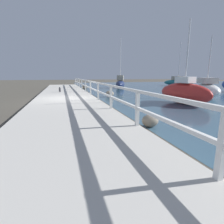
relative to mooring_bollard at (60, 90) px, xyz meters
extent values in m
plane|color=#4C473D|center=(0.40, -4.66, -0.45)|extent=(120.00, 120.00, 0.00)
cube|color=beige|center=(0.40, -4.66, -0.34)|extent=(4.06, 36.00, 0.23)
cube|color=white|center=(2.33, -14.97, 0.32)|extent=(0.10, 0.10, 1.09)
cube|color=white|center=(2.33, -12.03, 0.32)|extent=(0.10, 0.10, 1.09)
cube|color=white|center=(2.33, -9.08, 0.32)|extent=(0.10, 0.10, 1.09)
cube|color=white|center=(2.33, -6.13, 0.32)|extent=(0.10, 0.10, 1.09)
cube|color=white|center=(2.33, -3.19, 0.32)|extent=(0.10, 0.10, 1.09)
cube|color=white|center=(2.33, -0.24, 0.32)|extent=(0.10, 0.10, 1.09)
cube|color=white|center=(2.33, 2.70, 0.32)|extent=(0.10, 0.10, 1.09)
cube|color=white|center=(2.33, 5.65, 0.32)|extent=(0.10, 0.10, 1.09)
cube|color=white|center=(2.33, 8.59, 0.32)|extent=(0.10, 0.10, 1.09)
cube|color=white|center=(2.33, 11.54, 0.32)|extent=(0.10, 0.10, 1.09)
cube|color=white|center=(2.33, -4.66, 0.83)|extent=(0.09, 32.50, 0.08)
cube|color=white|center=(2.33, -4.66, 0.32)|extent=(0.09, 32.50, 0.08)
ellipsoid|color=slate|center=(3.91, -3.04, -0.20)|extent=(0.69, 0.62, 0.52)
ellipsoid|color=slate|center=(3.04, 5.86, -0.18)|extent=(0.74, 0.67, 0.56)
ellipsoid|color=slate|center=(3.02, -11.57, -0.24)|extent=(0.57, 0.52, 0.43)
cylinder|color=#333338|center=(0.00, 0.00, -0.05)|extent=(0.17, 0.17, 0.35)
sphere|color=#333338|center=(0.00, 0.00, 0.15)|extent=(0.15, 0.15, 0.15)
ellipsoid|color=red|center=(7.40, -7.68, 0.19)|extent=(1.85, 3.78, 1.28)
cube|color=silver|center=(7.40, -7.68, 1.02)|extent=(0.95, 1.12, 0.37)
cylinder|color=silver|center=(7.40, -7.68, 2.63)|extent=(0.09, 0.09, 3.60)
ellipsoid|color=#1E707A|center=(18.70, 8.25, 0.06)|extent=(2.72, 5.47, 1.01)
cube|color=#9E937F|center=(18.70, 8.25, 0.84)|extent=(1.35, 2.29, 0.56)
cylinder|color=silver|center=(18.70, 8.25, 3.53)|extent=(0.09, 0.09, 5.93)
ellipsoid|color=#192347|center=(8.06, 6.52, 0.07)|extent=(2.73, 4.44, 1.03)
cube|color=#9E937F|center=(8.06, 6.52, 0.93)|extent=(1.35, 1.72, 0.70)
cylinder|color=silver|center=(8.06, 6.52, 3.32)|extent=(0.09, 0.09, 5.47)
ellipsoid|color=white|center=(11.45, -5.25, 0.10)|extent=(2.78, 4.05, 1.09)
cube|color=beige|center=(11.45, -5.25, 0.87)|extent=(1.56, 1.91, 0.46)
cylinder|color=silver|center=(11.45, -5.25, 2.45)|extent=(0.09, 0.09, 3.62)
camera|label=1|loc=(0.16, -16.79, 1.30)|focal=28.00mm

